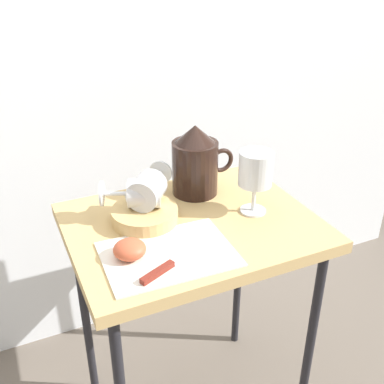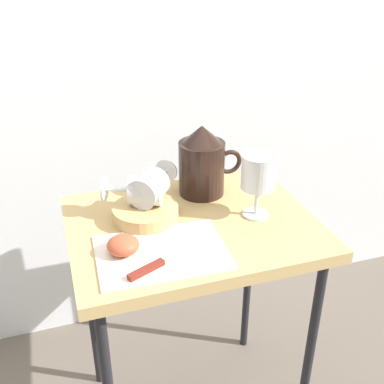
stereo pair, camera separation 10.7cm
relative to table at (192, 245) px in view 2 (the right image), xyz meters
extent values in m
cube|color=white|center=(0.00, 0.49, 0.35)|extent=(2.40, 0.03, 1.89)
cube|color=tan|center=(0.00, 0.00, 0.05)|extent=(0.58, 0.45, 0.03)
cylinder|color=black|center=(0.25, -0.19, -0.28)|extent=(0.02, 0.02, 0.63)
cylinder|color=black|center=(-0.25, 0.19, -0.28)|extent=(0.02, 0.02, 0.63)
cylinder|color=black|center=(0.25, 0.19, -0.28)|extent=(0.02, 0.02, 0.63)
cube|color=silver|center=(-0.10, -0.10, 0.07)|extent=(0.28, 0.21, 0.00)
cylinder|color=tan|center=(-0.10, 0.05, 0.08)|extent=(0.16, 0.16, 0.03)
cylinder|color=black|center=(0.07, 0.13, 0.14)|extent=(0.12, 0.12, 0.14)
cylinder|color=#D1661E|center=(0.07, 0.13, 0.11)|extent=(0.11, 0.11, 0.08)
cone|color=black|center=(0.07, 0.13, 0.23)|extent=(0.10, 0.10, 0.05)
torus|color=black|center=(0.15, 0.13, 0.14)|extent=(0.07, 0.01, 0.07)
cylinder|color=silver|center=(0.16, -0.02, 0.07)|extent=(0.06, 0.06, 0.00)
cylinder|color=silver|center=(0.16, -0.02, 0.11)|extent=(0.01, 0.01, 0.07)
cylinder|color=silver|center=(0.16, -0.02, 0.18)|extent=(0.08, 0.08, 0.08)
cylinder|color=#D1661E|center=(0.16, -0.02, 0.16)|extent=(0.07, 0.07, 0.04)
cylinder|color=silver|center=(-0.09, 0.06, 0.14)|extent=(0.11, 0.11, 0.08)
cylinder|color=silver|center=(-0.04, 0.12, 0.14)|extent=(0.05, 0.05, 0.01)
cylinder|color=silver|center=(-0.02, 0.14, 0.14)|extent=(0.05, 0.04, 0.06)
cylinder|color=silver|center=(-0.10, 0.06, 0.14)|extent=(0.10, 0.09, 0.07)
cylinder|color=silver|center=(-0.16, 0.08, 0.14)|extent=(0.06, 0.03, 0.01)
cylinder|color=silver|center=(-0.19, 0.10, 0.14)|extent=(0.03, 0.06, 0.06)
ellipsoid|color=#C15133|center=(-0.18, -0.08, 0.09)|extent=(0.07, 0.07, 0.04)
cube|color=silver|center=(-0.04, -0.11, 0.07)|extent=(0.14, 0.07, 0.00)
cube|color=maroon|center=(-0.15, -0.16, 0.08)|extent=(0.08, 0.05, 0.01)
camera|label=1|loc=(-0.39, -0.86, 0.65)|focal=43.63mm
camera|label=2|loc=(-0.29, -0.90, 0.65)|focal=43.63mm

